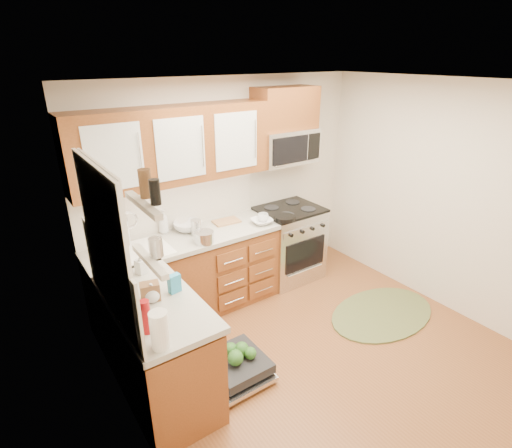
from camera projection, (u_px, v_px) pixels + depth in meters
floor at (326, 358)px, 3.85m from camera, size 3.50×3.50×0.00m
ceiling at (350, 85)px, 2.87m from camera, size 3.50×3.50×0.00m
wall_back at (228, 188)px, 4.68m from camera, size 3.50×0.04×2.50m
wall_left at (132, 312)px, 2.44m from camera, size 0.04×3.50×2.50m
wall_right at (452, 201)px, 4.28m from camera, size 0.04×3.50×2.50m
base_cabinet_back at (188, 278)px, 4.40m from camera, size 2.05×0.60×0.85m
base_cabinet_left at (159, 351)px, 3.32m from camera, size 0.60×1.25×0.85m
countertop_back at (186, 240)px, 4.20m from camera, size 2.07×0.64×0.05m
countertop_left at (154, 303)px, 3.14m from camera, size 0.64×1.27×0.05m
backsplash_back at (172, 204)px, 4.31m from camera, size 2.05×0.02×0.57m
backsplash_left at (110, 280)px, 2.86m from camera, size 0.02×1.25×0.57m
upper_cabinets at (173, 145)px, 3.92m from camera, size 2.05×0.35×0.75m
cabinet_over_mw at (285, 108)px, 4.56m from camera, size 0.76×0.35×0.47m
range at (289, 243)px, 5.10m from camera, size 0.76×0.64×0.95m
microwave at (285, 146)px, 4.71m from camera, size 0.76×0.38×0.40m
sink at (139, 263)px, 3.95m from camera, size 0.62×0.50×0.26m
dishwasher at (234, 368)px, 3.59m from camera, size 0.70×0.60×0.20m
window at (104, 238)px, 2.71m from camera, size 0.03×1.05×1.05m
window_blind at (101, 192)px, 2.59m from camera, size 0.02×0.96×0.40m
shelf_upper at (143, 205)px, 1.88m from camera, size 0.04×0.40×0.03m
shelf_lower at (150, 261)px, 2.00m from camera, size 0.04×0.40×0.03m
rug at (382, 313)px, 4.50m from camera, size 1.34×0.87×0.02m
skillet at (285, 218)px, 4.57m from camera, size 0.26×0.26×0.05m
stock_pot at (204, 237)px, 4.06m from camera, size 0.24×0.24×0.12m
cutting_board at (226, 221)px, 4.57m from camera, size 0.31×0.21×0.02m
canister at (196, 228)px, 4.22m from camera, size 0.11×0.11×0.18m
paper_towel_roll at (160, 330)px, 2.58m from camera, size 0.15×0.15×0.27m
mustard_bottle at (119, 283)px, 3.18m from camera, size 0.07×0.07×0.19m
red_bottle at (146, 317)px, 2.72m from camera, size 0.08×0.08×0.26m
wooden_box at (150, 292)px, 3.11m from camera, size 0.17×0.14×0.15m
blue_carton at (174, 283)px, 3.21m from camera, size 0.11×0.07×0.16m
bowl_a at (262, 221)px, 4.52m from camera, size 0.26×0.26×0.06m
bowl_b at (188, 226)px, 4.35m from camera, size 0.40×0.40×0.10m
cup at (263, 218)px, 4.58m from camera, size 0.14×0.14×0.10m
soap_bottle_a at (163, 221)px, 4.25m from camera, size 0.13×0.13×0.27m
soap_bottle_b at (141, 263)px, 3.48m from camera, size 0.11×0.11×0.19m
soap_bottle_c at (152, 293)px, 3.09m from camera, size 0.14×0.14×0.16m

